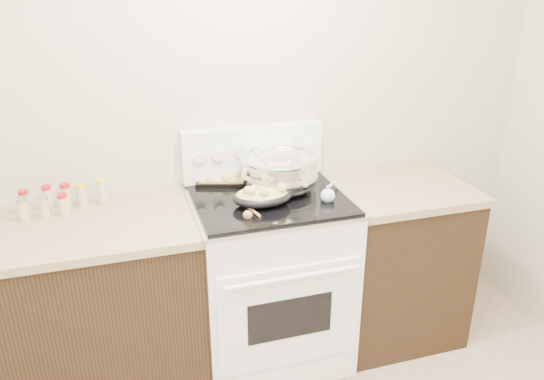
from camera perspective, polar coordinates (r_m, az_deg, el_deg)
name	(u,v)px	position (r m, az deg, el deg)	size (l,w,h in m)	color
room_shell	(309,132)	(1.00, 4.03, 6.26)	(4.10, 3.60, 2.75)	beige
counter_left	(107,306)	(2.78, -17.34, -11.82)	(0.93, 0.67, 0.92)	black
counter_right	(391,259)	(3.12, 12.68, -7.23)	(0.73, 0.67, 0.92)	black
kitchen_range	(269,275)	(2.84, -0.33, -9.13)	(0.78, 0.73, 1.22)	white
mixing_bowl	(280,172)	(2.69, 0.81, 1.92)	(0.43, 0.43, 0.23)	silver
roasting_pan	(262,195)	(2.52, -1.04, -0.56)	(0.29, 0.21, 0.11)	black
baking_sheet	(231,177)	(2.84, -4.43, 1.44)	(0.41, 0.34, 0.06)	black
wooden_spoon	(247,212)	(2.44, -2.67, -2.35)	(0.08, 0.26, 0.04)	#9D6848
blue_ladle	(329,194)	(2.60, 6.10, -0.43)	(0.18, 0.22, 0.09)	#91BFD9
spice_jars	(58,200)	(2.70, -22.04, -0.99)	(0.39, 0.14, 0.13)	#BFB28C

